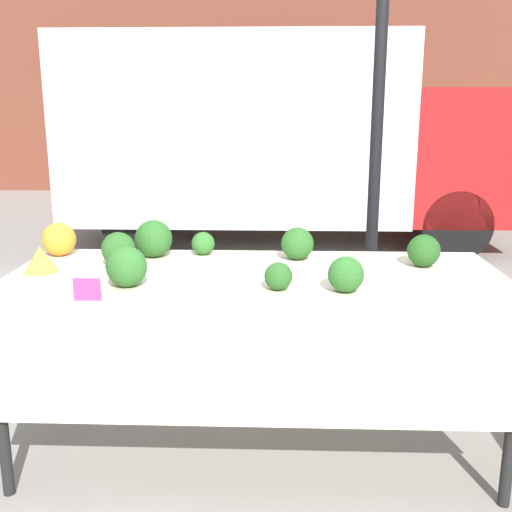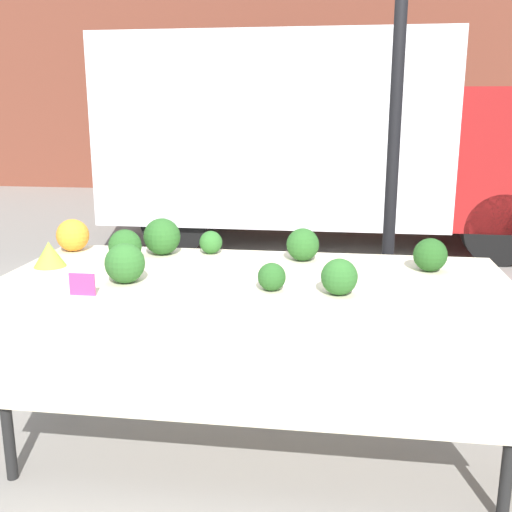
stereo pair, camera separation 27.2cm
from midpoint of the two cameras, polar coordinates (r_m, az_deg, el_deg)
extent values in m
plane|color=gray|center=(3.10, -2.63, -18.00)|extent=(40.00, 40.00, 0.00)
cube|color=brown|center=(12.45, 1.05, 16.72)|extent=(16.00, 0.60, 4.53)
cylinder|color=black|center=(3.55, 9.11, 8.13)|extent=(0.07, 0.07, 2.59)
cube|color=silver|center=(7.49, -2.87, 11.97)|extent=(3.92, 2.17, 2.09)
cube|color=maroon|center=(7.73, 17.05, 9.28)|extent=(1.29, 1.99, 1.51)
cylinder|color=black|center=(6.94, 17.44, 2.84)|extent=(0.78, 0.22, 0.78)
cylinder|color=black|center=(8.64, 14.41, 5.09)|extent=(0.78, 0.22, 0.78)
cylinder|color=black|center=(6.91, -12.37, 3.11)|extent=(0.78, 0.22, 0.78)
cylinder|color=black|center=(8.61, -9.49, 5.32)|extent=(0.78, 0.22, 0.78)
cube|color=beige|center=(2.74, -2.84, -1.96)|extent=(2.25, 0.89, 0.03)
cube|color=beige|center=(2.42, -3.65, -10.84)|extent=(2.25, 0.01, 0.50)
cylinder|color=black|center=(2.85, -25.86, -12.47)|extent=(0.05, 0.05, 0.88)
cylinder|color=black|center=(3.49, -20.04, -7.12)|extent=(0.05, 0.05, 0.88)
cylinder|color=black|center=(3.35, 16.54, -7.74)|extent=(0.05, 0.05, 0.88)
sphere|color=orange|center=(3.24, -20.57, 1.47)|extent=(0.17, 0.17, 0.17)
cone|color=#93B238|center=(2.95, -22.37, -0.33)|extent=(0.15, 0.15, 0.12)
sphere|color=#23511E|center=(2.90, 13.14, 0.46)|extent=(0.15, 0.15, 0.15)
sphere|color=#2D6628|center=(2.59, -15.19, -1.03)|extent=(0.17, 0.17, 0.17)
sphere|color=#285B23|center=(2.46, -1.01, -1.99)|extent=(0.12, 0.12, 0.12)
sphere|color=#285B23|center=(2.96, 1.35, 1.16)|extent=(0.16, 0.16, 0.16)
sphere|color=#285B23|center=(3.08, -12.24, 1.60)|extent=(0.19, 0.19, 0.19)
sphere|color=#2D6628|center=(2.44, 5.43, -1.80)|extent=(0.15, 0.15, 0.15)
sphere|color=#2D6628|center=(3.09, -7.58, 1.17)|extent=(0.12, 0.12, 0.12)
sphere|color=#285B23|center=(2.96, -15.57, 0.62)|extent=(0.16, 0.16, 0.16)
cube|color=#E53D84|center=(2.46, -18.89, -3.09)|extent=(0.11, 0.01, 0.09)
camera|label=1|loc=(0.14, -92.86, -0.70)|focal=42.00mm
camera|label=2|loc=(0.14, 87.14, 0.70)|focal=42.00mm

